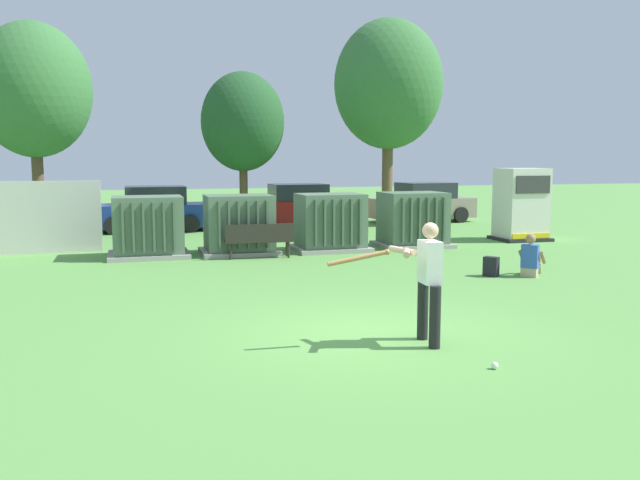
% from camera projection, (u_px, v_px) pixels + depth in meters
% --- Properties ---
extents(ground_plane, '(96.00, 96.00, 0.00)m').
position_uv_depth(ground_plane, '(368.00, 333.00, 10.13)').
color(ground_plane, '#5B9947').
extents(fence_panel, '(4.80, 0.12, 2.00)m').
position_uv_depth(fence_panel, '(9.00, 218.00, 18.22)').
color(fence_panel, beige).
rests_on(fence_panel, ground).
extents(transformer_west, '(2.10, 1.70, 1.62)m').
position_uv_depth(transformer_west, '(148.00, 228.00, 17.82)').
color(transformer_west, '#9E9B93').
rests_on(transformer_west, ground).
extents(transformer_mid_west, '(2.10, 1.70, 1.62)m').
position_uv_depth(transformer_mid_west, '(239.00, 225.00, 18.42)').
color(transformer_mid_west, '#9E9B93').
rests_on(transformer_mid_west, ground).
extents(transformer_mid_east, '(2.10, 1.70, 1.62)m').
position_uv_depth(transformer_mid_east, '(330.00, 223.00, 19.07)').
color(transformer_mid_east, '#9E9B93').
rests_on(transformer_mid_east, ground).
extents(transformer_east, '(2.10, 1.70, 1.62)m').
position_uv_depth(transformer_east, '(413.00, 220.00, 19.89)').
color(transformer_east, '#9E9B93').
rests_on(transformer_east, ground).
extents(generator_enclosure, '(1.60, 1.40, 2.30)m').
position_uv_depth(generator_enclosure, '(521.00, 205.00, 21.44)').
color(generator_enclosure, '#262626').
rests_on(generator_enclosure, ground).
extents(park_bench, '(1.82, 0.50, 0.92)m').
position_uv_depth(park_bench, '(259.00, 238.00, 17.58)').
color(park_bench, '#2D2823').
rests_on(park_bench, ground).
extents(batter, '(1.61, 0.72, 1.74)m').
position_uv_depth(batter, '(426.00, 276.00, 9.45)').
color(batter, black).
rests_on(batter, ground).
extents(sports_ball, '(0.09, 0.09, 0.09)m').
position_uv_depth(sports_ball, '(495.00, 366.00, 8.42)').
color(sports_ball, white).
rests_on(sports_ball, ground).
extents(seated_spectator, '(0.75, 0.73, 0.96)m').
position_uv_depth(seated_spectator, '(531.00, 259.00, 14.99)').
color(seated_spectator, tan).
rests_on(seated_spectator, ground).
extents(backpack, '(0.37, 0.38, 0.44)m').
position_uv_depth(backpack, '(491.00, 267.00, 14.97)').
color(backpack, black).
rests_on(backpack, ground).
extents(tree_left, '(3.65, 3.65, 6.97)m').
position_uv_depth(tree_left, '(34.00, 91.00, 21.56)').
color(tree_left, brown).
rests_on(tree_left, ground).
extents(tree_center_left, '(2.97, 2.97, 5.68)m').
position_uv_depth(tree_center_left, '(243.00, 122.00, 23.94)').
color(tree_center_left, brown).
rests_on(tree_center_left, ground).
extents(tree_center_right, '(4.08, 4.08, 7.80)m').
position_uv_depth(tree_center_right, '(388.00, 85.00, 25.19)').
color(tree_center_right, brown).
rests_on(tree_center_right, ground).
extents(parked_car_left_of_center, '(4.20, 1.93, 1.62)m').
position_uv_depth(parked_car_left_of_center, '(153.00, 210.00, 24.13)').
color(parked_car_left_of_center, navy).
rests_on(parked_car_left_of_center, ground).
extents(parked_car_right_of_center, '(4.22, 1.97, 1.62)m').
position_uv_depth(parked_car_right_of_center, '(295.00, 206.00, 26.15)').
color(parked_car_right_of_center, maroon).
rests_on(parked_car_right_of_center, ground).
extents(parked_car_rightmost, '(4.36, 2.25, 1.62)m').
position_uv_depth(parked_car_rightmost, '(423.00, 204.00, 27.57)').
color(parked_car_rightmost, gray).
rests_on(parked_car_rightmost, ground).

